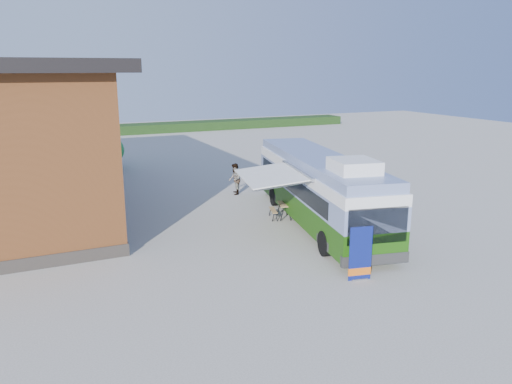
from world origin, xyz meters
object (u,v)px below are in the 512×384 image
bus (319,187)px  person_a (109,182)px  banner (360,258)px  person_b (235,179)px  picnic_table (284,207)px  slurry_tanker (98,147)px

bus → person_a: 12.36m
banner → person_b: 13.06m
picnic_table → person_a: 10.53m
picnic_table → person_b: 5.44m
picnic_table → slurry_tanker: 19.10m
bus → person_a: size_ratio=7.13×
person_a → bus: bearing=-78.8°
slurry_tanker → person_b: bearing=-81.9°
bus → person_a: bus is taller
slurry_tanker → bus: bearing=-86.5°
banner → slurry_tanker: 26.17m
bus → person_a: (-8.16, 9.24, -0.92)m
banner → slurry_tanker: bearing=113.2°
person_a → picnic_table: bearing=-77.7°
banner → picnic_table: 7.70m
banner → bus: bearing=82.8°
person_b → slurry_tanker: slurry_tanker is taller
bus → person_a: bearing=143.0°
picnic_table → person_b: person_b is taller
banner → person_a: (-6.08, 15.38, 0.08)m
bus → picnic_table: size_ratio=7.92×
banner → person_a: banner is taller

